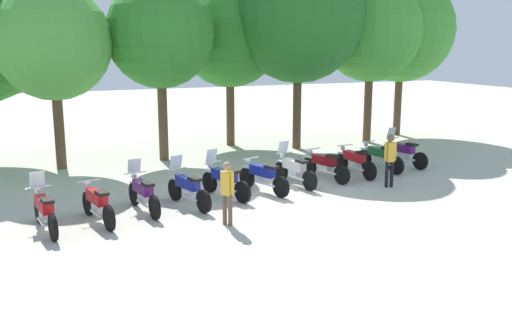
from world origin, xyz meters
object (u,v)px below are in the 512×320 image
(tree_2, at_px, (53,42))
(tree_3, at_px, (160,35))
(person_0, at_px, (390,156))
(motorcycle_3, at_px, (188,188))
(motorcycle_4, at_px, (224,180))
(motorcycle_1, at_px, (97,203))
(tree_6, at_px, (371,31))
(motorcycle_9, at_px, (379,157))
(tree_5, at_px, (298,16))
(motorcycle_8, at_px, (355,161))
(tree_7, at_px, (402,30))
(motorcycle_5, at_px, (263,176))
(person_1, at_px, (227,189))
(motorcycle_0, at_px, (44,210))
(motorcycle_6, at_px, (294,170))
(motorcycle_7, at_px, (324,165))
(motorcycle_10, at_px, (403,152))
(tree_4, at_px, (230,35))
(motorcycle_2, at_px, (143,193))

(tree_2, relative_size, tree_3, 0.96)
(person_0, bearing_deg, motorcycle_3, -82.42)
(motorcycle_4, bearing_deg, tree_3, -15.53)
(motorcycle_1, relative_size, tree_6, 0.30)
(motorcycle_9, bearing_deg, tree_5, -2.21)
(motorcycle_8, bearing_deg, motorcycle_3, 96.94)
(motorcycle_1, relative_size, tree_7, 0.28)
(motorcycle_5, relative_size, person_0, 1.25)
(motorcycle_8, height_order, person_1, person_1)
(person_1, height_order, tree_5, tree_5)
(motorcycle_0, relative_size, motorcycle_4, 1.03)
(motorcycle_6, relative_size, tree_2, 0.33)
(motorcycle_6, bearing_deg, tree_7, -62.07)
(motorcycle_4, bearing_deg, person_1, 143.01)
(motorcycle_3, height_order, motorcycle_8, motorcycle_3)
(motorcycle_7, bearing_deg, motorcycle_6, 87.14)
(motorcycle_7, height_order, motorcycle_10, motorcycle_10)
(tree_3, bearing_deg, motorcycle_5, -74.97)
(motorcycle_9, xyz_separation_m, tree_4, (-3.11, 6.86, 4.32))
(motorcycle_0, height_order, motorcycle_1, motorcycle_0)
(motorcycle_2, relative_size, motorcycle_6, 1.00)
(motorcycle_0, height_order, motorcycle_9, motorcycle_0)
(motorcycle_7, bearing_deg, motorcycle_9, -94.20)
(tree_6, height_order, tree_7, tree_7)
(tree_2, bearing_deg, motorcycle_10, -20.99)
(motorcycle_5, height_order, tree_6, tree_6)
(motorcycle_8, distance_m, tree_3, 8.61)
(motorcycle_0, relative_size, person_1, 1.34)
(person_1, height_order, tree_2, tree_2)
(motorcycle_7, distance_m, tree_2, 10.31)
(motorcycle_9, bearing_deg, tree_4, 13.77)
(motorcycle_3, xyz_separation_m, person_1, (0.45, -1.99, 0.42))
(tree_2, bearing_deg, tree_6, 1.60)
(motorcycle_2, relative_size, tree_4, 0.31)
(motorcycle_10, bearing_deg, tree_6, -30.18)
(motorcycle_0, relative_size, tree_2, 0.33)
(motorcycle_2, relative_size, motorcycle_4, 1.04)
(tree_3, relative_size, tree_4, 0.96)
(tree_7, bearing_deg, tree_6, -155.94)
(motorcycle_9, bearing_deg, tree_3, 43.25)
(motorcycle_7, bearing_deg, tree_4, -10.05)
(tree_4, bearing_deg, motorcycle_5, -103.66)
(motorcycle_4, height_order, tree_4, tree_4)
(tree_3, bearing_deg, motorcycle_10, -29.93)
(motorcycle_2, xyz_separation_m, motorcycle_5, (3.78, 0.57, -0.01))
(tree_4, bearing_deg, person_0, -77.43)
(motorcycle_1, bearing_deg, tree_3, -37.96)
(motorcycle_10, relative_size, tree_2, 0.33)
(motorcycle_2, bearing_deg, motorcycle_4, -87.18)
(motorcycle_8, relative_size, tree_3, 0.32)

